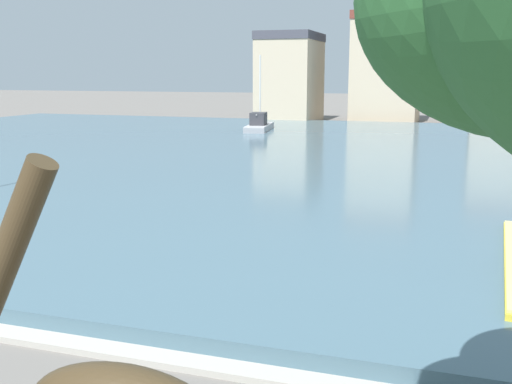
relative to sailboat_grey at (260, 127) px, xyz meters
The scene contains 6 objects.
harbor_water 15.41m from the sailboat_grey, 56.62° to the right, with size 76.75×48.77×0.43m, color #476675.
quay_edge_coping 38.45m from the sailboat_grey, 77.26° to the right, with size 76.75×0.50×0.12m, color #ADA89E.
sailboat_grey is the anchor object (origin of this frame).
townhouse_tall_gabled 14.86m from the sailboat_grey, 95.41° to the left, with size 5.50×8.11×8.89m.
townhouse_corner_house 19.07m from the sailboat_grey, 64.22° to the left, with size 6.46×8.15×10.73m.
townhouse_narrow_midrow 25.64m from the sailboat_grey, 41.27° to the left, with size 5.88×7.91×8.93m.
Camera 1 is at (6.30, -0.21, 4.86)m, focal length 42.39 mm.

